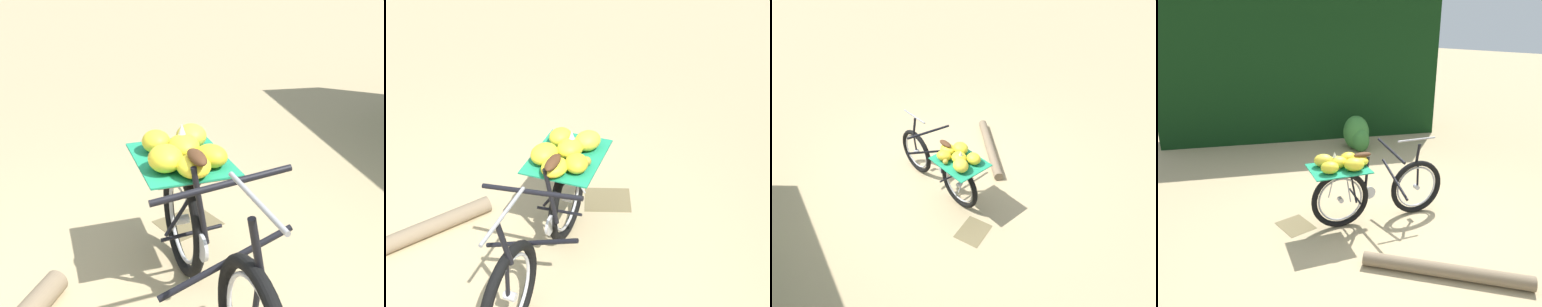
% 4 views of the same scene
% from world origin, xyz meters
% --- Properties ---
extents(ground_plane, '(60.00, 60.00, 0.00)m').
position_xyz_m(ground_plane, '(0.00, 0.00, 0.00)').
color(ground_plane, tan).
extents(bicycle, '(0.93, 1.78, 1.03)m').
position_xyz_m(bicycle, '(0.13, 0.30, 0.54)').
color(bicycle, black).
rests_on(bicycle, ground_plane).
extents(fallen_log, '(1.40, 1.12, 0.14)m').
position_xyz_m(fallen_log, '(-1.17, 0.39, 0.07)').
color(fallen_log, '#7F6B51').
rests_on(fallen_log, ground_plane).
extents(leaf_litter_patch, '(0.44, 0.36, 0.01)m').
position_xyz_m(leaf_litter_patch, '(0.59, 1.07, 0.00)').
color(leaf_litter_patch, olive).
rests_on(leaf_litter_patch, ground_plane).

